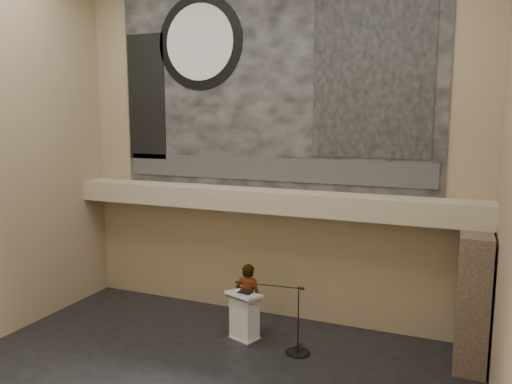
% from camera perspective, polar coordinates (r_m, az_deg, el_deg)
% --- Properties ---
extents(wall_back, '(10.00, 0.02, 8.50)m').
position_cam_1_polar(wall_back, '(11.99, 1.48, 5.50)').
color(wall_back, '#8D7C59').
rests_on(wall_back, floor).
extents(soffit, '(10.00, 0.80, 0.50)m').
position_cam_1_polar(soffit, '(11.76, 0.75, -0.94)').
color(soffit, '#9E917A').
rests_on(soffit, wall_back).
extents(sprinkler_left, '(0.04, 0.04, 0.06)m').
position_cam_1_polar(sprinkler_left, '(12.44, -6.19, -1.77)').
color(sprinkler_left, '#B2893D').
rests_on(sprinkler_left, soffit).
extents(sprinkler_right, '(0.04, 0.04, 0.06)m').
position_cam_1_polar(sprinkler_right, '(11.21, 9.71, -2.99)').
color(sprinkler_right, '#B2893D').
rests_on(sprinkler_right, soffit).
extents(banner, '(8.00, 0.05, 5.00)m').
position_cam_1_polar(banner, '(11.97, 1.45, 12.44)').
color(banner, black).
rests_on(banner, wall_back).
extents(banner_text_strip, '(7.76, 0.02, 0.55)m').
position_cam_1_polar(banner_text_strip, '(11.97, 1.35, 2.61)').
color(banner_text_strip, '#2D2D2D').
rests_on(banner_text_strip, banner).
extents(banner_clock_rim, '(2.30, 0.02, 2.30)m').
position_cam_1_polar(banner_clock_rim, '(12.80, -6.46, 16.64)').
color(banner_clock_rim, black).
rests_on(banner_clock_rim, banner).
extents(banner_clock_face, '(1.84, 0.02, 1.84)m').
position_cam_1_polar(banner_clock_face, '(12.78, -6.51, 16.65)').
color(banner_clock_face, silver).
rests_on(banner_clock_face, banner).
extents(banner_building_print, '(2.60, 0.02, 3.60)m').
position_cam_1_polar(banner_building_print, '(11.30, 13.10, 12.96)').
color(banner_building_print, black).
rests_on(banner_building_print, banner).
extents(banner_brick_print, '(1.10, 0.02, 3.20)m').
position_cam_1_polar(banner_brick_print, '(13.53, -12.40, 10.53)').
color(banner_brick_print, black).
rests_on(banner_brick_print, banner).
extents(stone_pier, '(0.60, 1.40, 2.70)m').
position_cam_1_polar(stone_pier, '(10.91, 23.52, -11.12)').
color(stone_pier, '#3F3127').
rests_on(stone_pier, floor).
extents(lectern, '(0.84, 0.71, 1.13)m').
position_cam_1_polar(lectern, '(11.28, -1.34, -14.06)').
color(lectern, silver).
rests_on(lectern, floor).
extents(binder, '(0.30, 0.24, 0.04)m').
position_cam_1_polar(binder, '(11.07, -1.26, -11.38)').
color(binder, black).
rests_on(binder, lectern).
extents(papers, '(0.31, 0.36, 0.00)m').
position_cam_1_polar(papers, '(11.11, -1.82, -11.37)').
color(papers, white).
rests_on(papers, lectern).
extents(speaker_person, '(0.62, 0.44, 1.64)m').
position_cam_1_polar(speaker_person, '(11.55, -0.90, -12.08)').
color(speaker_person, white).
rests_on(speaker_person, floor).
extents(mic_stand, '(1.63, 0.52, 1.45)m').
position_cam_1_polar(mic_stand, '(10.92, 4.52, -16.76)').
color(mic_stand, black).
rests_on(mic_stand, floor).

